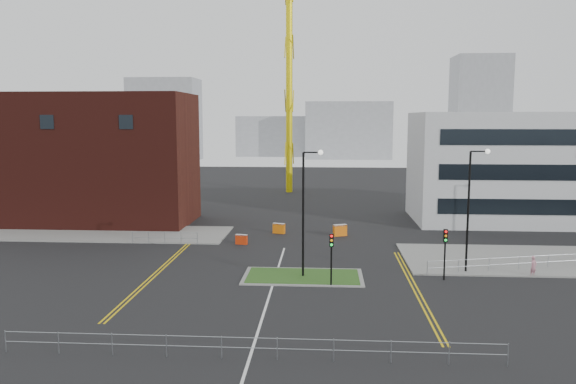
# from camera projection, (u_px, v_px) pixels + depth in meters

# --- Properties ---
(ground) EXTENTS (200.00, 200.00, 0.00)m
(ground) POSITION_uv_depth(u_px,v_px,m) (263.00, 315.00, 32.61)
(ground) COLOR black
(ground) RESTS_ON ground
(pavement_left) EXTENTS (28.00, 8.00, 0.12)m
(pavement_left) POSITION_uv_depth(u_px,v_px,m) (87.00, 233.00, 55.67)
(pavement_left) COLOR slate
(pavement_left) RESTS_ON ground
(pavement_right) EXTENTS (24.00, 10.00, 0.12)m
(pavement_right) POSITION_uv_depth(u_px,v_px,m) (555.00, 260.00, 45.01)
(pavement_right) COLOR slate
(pavement_right) RESTS_ON ground
(island_kerb) EXTENTS (8.60, 4.60, 0.08)m
(island_kerb) POSITION_uv_depth(u_px,v_px,m) (303.00, 277.00, 40.39)
(island_kerb) COLOR slate
(island_kerb) RESTS_ON ground
(grass_island) EXTENTS (8.00, 4.00, 0.12)m
(grass_island) POSITION_uv_depth(u_px,v_px,m) (303.00, 276.00, 40.38)
(grass_island) COLOR #224717
(grass_island) RESTS_ON ground
(brick_building) EXTENTS (24.20, 10.07, 14.24)m
(brick_building) POSITION_uv_depth(u_px,v_px,m) (81.00, 160.00, 60.92)
(brick_building) COLOR #441611
(brick_building) RESTS_ON ground
(office_block) EXTENTS (25.00, 12.20, 12.00)m
(office_block) POSITION_uv_depth(u_px,v_px,m) (529.00, 167.00, 61.76)
(office_block) COLOR silver
(office_block) RESTS_ON ground
(tower_crane) EXTENTS (50.42, 18.25, 38.03)m
(tower_crane) POSITION_uv_depth(u_px,v_px,m) (326.00, 15.00, 81.49)
(tower_crane) COLOR yellow
(tower_crane) RESTS_ON ground
(streetlamp_island) EXTENTS (1.46, 0.36, 9.18)m
(streetlamp_island) POSITION_uv_depth(u_px,v_px,m) (306.00, 203.00, 39.67)
(streetlamp_island) COLOR black
(streetlamp_island) RESTS_ON ground
(streetlamp_right_near) EXTENTS (1.46, 0.36, 9.18)m
(streetlamp_right_near) POSITION_uv_depth(u_px,v_px,m) (472.00, 201.00, 40.87)
(streetlamp_right_near) COLOR black
(streetlamp_right_near) RESTS_ON ground
(traffic_light_island) EXTENTS (0.28, 0.33, 3.65)m
(traffic_light_island) POSITION_uv_depth(u_px,v_px,m) (331.00, 249.00, 37.93)
(traffic_light_island) COLOR black
(traffic_light_island) RESTS_ON ground
(traffic_light_right) EXTENTS (0.28, 0.33, 3.65)m
(traffic_light_right) POSITION_uv_depth(u_px,v_px,m) (445.00, 244.00, 39.38)
(traffic_light_right) COLOR black
(traffic_light_right) RESTS_ON ground
(railing_front) EXTENTS (24.05, 0.05, 1.10)m
(railing_front) POSITION_uv_depth(u_px,v_px,m) (249.00, 343.00, 26.57)
(railing_front) COLOR gray
(railing_front) RESTS_ON ground
(railing_left) EXTENTS (6.05, 0.05, 1.10)m
(railing_left) POSITION_uv_depth(u_px,v_px,m) (165.00, 236.00, 51.04)
(railing_left) COLOR gray
(railing_left) RESTS_ON ground
(railing_right) EXTENTS (19.05, 5.05, 1.10)m
(railing_right) POSITION_uv_depth(u_px,v_px,m) (548.00, 259.00, 42.54)
(railing_right) COLOR gray
(railing_right) RESTS_ON ground
(centre_line) EXTENTS (0.15, 30.00, 0.01)m
(centre_line) POSITION_uv_depth(u_px,v_px,m) (267.00, 304.00, 34.59)
(centre_line) COLOR silver
(centre_line) RESTS_ON ground
(yellow_left_a) EXTENTS (0.12, 24.00, 0.01)m
(yellow_left_a) POSITION_uv_depth(u_px,v_px,m) (161.00, 267.00, 43.09)
(yellow_left_a) COLOR gold
(yellow_left_a) RESTS_ON ground
(yellow_left_b) EXTENTS (0.12, 24.00, 0.01)m
(yellow_left_b) POSITION_uv_depth(u_px,v_px,m) (165.00, 267.00, 43.07)
(yellow_left_b) COLOR gold
(yellow_left_b) RESTS_ON ground
(yellow_right_a) EXTENTS (0.12, 20.00, 0.01)m
(yellow_right_a) POSITION_uv_depth(u_px,v_px,m) (412.00, 287.00, 37.92)
(yellow_right_a) COLOR gold
(yellow_right_a) RESTS_ON ground
(yellow_right_b) EXTENTS (0.12, 20.00, 0.01)m
(yellow_right_b) POSITION_uv_depth(u_px,v_px,m) (417.00, 288.00, 37.90)
(yellow_right_b) COLOR gold
(yellow_right_b) RESTS_ON ground
(skyline_a) EXTENTS (18.00, 12.00, 22.00)m
(skyline_a) POSITION_uv_depth(u_px,v_px,m) (165.00, 120.00, 152.51)
(skyline_a) COLOR gray
(skyline_a) RESTS_ON ground
(skyline_b) EXTENTS (24.00, 12.00, 16.00)m
(skyline_b) POSITION_uv_depth(u_px,v_px,m) (348.00, 130.00, 159.52)
(skyline_b) COLOR gray
(skyline_b) RESTS_ON ground
(skyline_c) EXTENTS (14.00, 12.00, 28.00)m
(skyline_c) POSITION_uv_depth(u_px,v_px,m) (479.00, 109.00, 151.51)
(skyline_c) COLOR gray
(skyline_c) RESTS_ON ground
(skyline_d) EXTENTS (30.00, 12.00, 12.00)m
(skyline_d) POSITION_uv_depth(u_px,v_px,m) (287.00, 136.00, 170.85)
(skyline_d) COLOR gray
(skyline_d) RESTS_ON ground
(pedestrian) EXTENTS (0.67, 0.61, 1.54)m
(pedestrian) POSITION_uv_depth(u_px,v_px,m) (533.00, 267.00, 40.36)
(pedestrian) COLOR #C27D8D
(pedestrian) RESTS_ON ground
(barrier_left) EXTENTS (1.27, 0.79, 1.02)m
(barrier_left) POSITION_uv_depth(u_px,v_px,m) (279.00, 228.00, 55.71)
(barrier_left) COLOR orange
(barrier_left) RESTS_ON ground
(barrier_mid) EXTENTS (1.13, 0.60, 0.90)m
(barrier_mid) POSITION_uv_depth(u_px,v_px,m) (241.00, 239.00, 50.89)
(barrier_mid) COLOR red
(barrier_mid) RESTS_ON ground
(barrier_right) EXTENTS (1.40, 0.93, 1.12)m
(barrier_right) POSITION_uv_depth(u_px,v_px,m) (340.00, 230.00, 54.50)
(barrier_right) COLOR orange
(barrier_right) RESTS_ON ground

